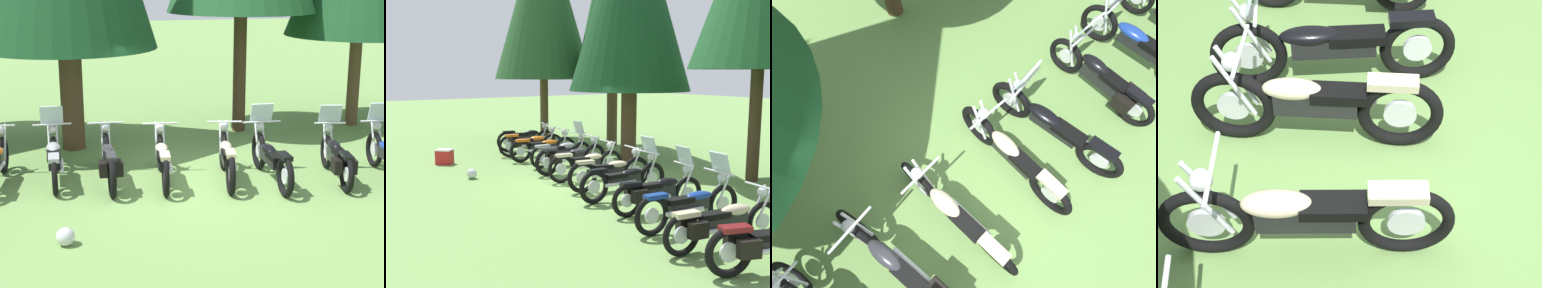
# 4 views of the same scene
# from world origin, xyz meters

# --- Properties ---
(ground_plane) EXTENTS (80.00, 80.00, 0.00)m
(ground_plane) POSITION_xyz_m (0.00, 0.00, 0.00)
(ground_plane) COLOR #6B934C
(motorcycle_5) EXTENTS (0.68, 2.27, 1.03)m
(motorcycle_5) POSITION_xyz_m (-0.57, 0.13, 0.46)
(motorcycle_5) COLOR black
(motorcycle_5) RESTS_ON ground_plane
(motorcycle_6) EXTENTS (0.71, 2.26, 1.04)m
(motorcycle_6) POSITION_xyz_m (0.64, -0.04, 0.46)
(motorcycle_6) COLOR black
(motorcycle_6) RESTS_ON ground_plane
(motorcycle_7) EXTENTS (0.77, 2.43, 1.39)m
(motorcycle_7) POSITION_xyz_m (1.45, -0.26, 0.47)
(motorcycle_7) COLOR black
(motorcycle_7) RESTS_ON ground_plane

